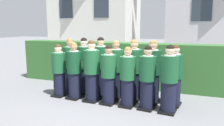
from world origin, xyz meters
TOP-DOWN VIEW (x-y plane):
  - ground_plane at (0.00, 0.00)m, footprint 60.00×60.00m
  - student_front_row_0 at (-1.58, 0.08)m, footprint 0.40×0.46m
  - student_front_row_1 at (-1.05, 0.05)m, footprint 0.42×0.53m
  - student_front_row_2 at (-0.49, 0.02)m, footprint 0.44×0.53m
  - student_front_row_3 at (0.02, -0.03)m, footprint 0.41×0.48m
  - student_front_row_4 at (0.54, -0.04)m, footprint 0.40×0.46m
  - student_front_row_5 at (1.05, -0.05)m, footprint 0.42×0.49m
  - student_front_row_6 at (1.57, -0.09)m, footprint 0.42×0.50m
  - student_rear_row_0 at (-1.53, 0.63)m, footprint 0.45×0.53m
  - student_rear_row_1 at (-1.02, 0.60)m, footprint 0.44×0.53m
  - student_rear_row_2 at (-0.48, 0.60)m, footprint 0.45×0.53m
  - student_rear_row_3 at (0.02, 0.53)m, footprint 0.43×0.50m
  - student_rear_row_4 at (0.56, 0.51)m, footprint 0.44×0.53m
  - student_rear_row_5 at (1.07, 0.48)m, footprint 0.44×0.49m
  - student_rear_row_6 at (1.64, 0.45)m, footprint 0.42×0.53m
  - hedge at (0.00, 1.91)m, footprint 8.20×0.70m
  - school_building_annex at (-4.21, 8.34)m, footprint 5.48×3.68m

SIDE VIEW (x-z plane):
  - ground_plane at x=0.00m, z-range 0.00..0.00m
  - student_front_row_0 at x=-1.58m, z-range -0.04..1.50m
  - student_front_row_4 at x=0.54m, z-range -0.04..1.50m
  - hedge at x=0.00m, z-range 0.00..1.49m
  - student_front_row_3 at x=0.02m, z-range -0.04..1.53m
  - student_front_row_5 at x=1.05m, z-range -0.04..1.55m
  - student_rear_row_6 at x=1.64m, z-range -0.04..1.55m
  - student_front_row_1 at x=-1.05m, z-range -0.04..1.57m
  - student_front_row_6 at x=1.57m, z-range -0.04..1.59m
  - student_rear_row_3 at x=0.02m, z-range -0.04..1.62m
  - student_rear_row_0 at x=-1.53m, z-range -0.04..1.64m
  - student_front_row_2 at x=-0.49m, z-range -0.04..1.64m
  - student_rear_row_4 at x=0.56m, z-range -0.04..1.65m
  - student_rear_row_5 at x=1.07m, z-range -0.04..1.65m
  - student_rear_row_1 at x=-1.02m, z-range -0.04..1.67m
  - student_rear_row_2 at x=-0.48m, z-range -0.04..1.70m
  - school_building_annex at x=-4.21m, z-range 0.08..6.57m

